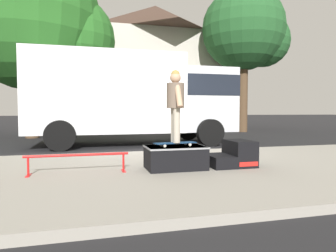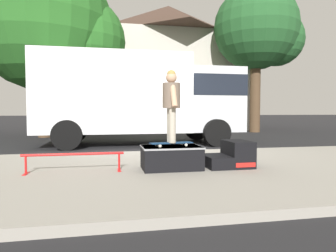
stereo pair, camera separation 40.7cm
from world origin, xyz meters
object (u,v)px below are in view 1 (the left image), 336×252
skate_box (175,157)px  skater_kid (175,100)px  grind_rail (78,158)px  box_truck (135,95)px  kicker_ramp (233,155)px  street_tree_neighbour (248,32)px  street_tree_main (39,24)px  skateboard (175,143)px

skate_box → skater_kid: bearing=-100.3°
grind_rail → skater_kid: skater_kid is taller
box_truck → grind_rail: bearing=-108.6°
kicker_ramp → box_truck: (-1.10, 5.24, 1.38)m
skater_kid → street_tree_neighbour: size_ratio=0.16×
street_tree_main → kicker_ramp: bearing=-62.4°
grind_rail → skater_kid: size_ratio=1.31×
skateboard → box_truck: bearing=89.4°
skate_box → street_tree_main: bearing=111.5°
skate_box → street_tree_main: 10.55m
box_truck → street_tree_main: bearing=134.3°
skate_box → street_tree_neighbour: 13.34m
skate_box → box_truck: box_truck is taller
street_tree_main → street_tree_neighbour: street_tree_main is taller
box_truck → kicker_ramp: bearing=-78.2°
kicker_ramp → skate_box: bearing=180.0°
skate_box → skater_kid: size_ratio=0.82×
skate_box → box_truck: 5.41m
skateboard → skater_kid: (0.00, -0.00, 0.78)m
box_truck → skateboard: bearing=-90.6°
kicker_ramp → skateboard: 1.18m
skate_box → skateboard: size_ratio=1.33×
box_truck → street_tree_neighbour: 9.32m
kicker_ramp → street_tree_main: 10.99m
skater_kid → box_truck: bearing=89.4°
skater_kid → box_truck: (0.05, 5.24, 0.34)m
skate_box → kicker_ramp: 1.15m
skateboard → skater_kid: 0.78m
skateboard → street_tree_main: bearing=111.5°
kicker_ramp → skateboard: (-1.15, -0.00, 0.27)m
skateboard → skater_kid: size_ratio=0.62×
kicker_ramp → street_tree_main: bearing=117.6°
skate_box → skateboard: bearing=-100.3°
skater_kid → street_tree_main: (-3.50, 8.88, 3.49)m
kicker_ramp → skater_kid: 1.55m
skate_box → street_tree_neighbour: bearing=55.0°
skate_box → street_tree_main: size_ratio=0.13×
skate_box → skateboard: 0.25m
street_tree_main → street_tree_neighbour: (10.56, 1.20, 0.64)m
street_tree_neighbour → skater_kid: bearing=-125.0°
street_tree_main → skateboard: bearing=-68.5°
street_tree_main → skater_kid: bearing=-68.5°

